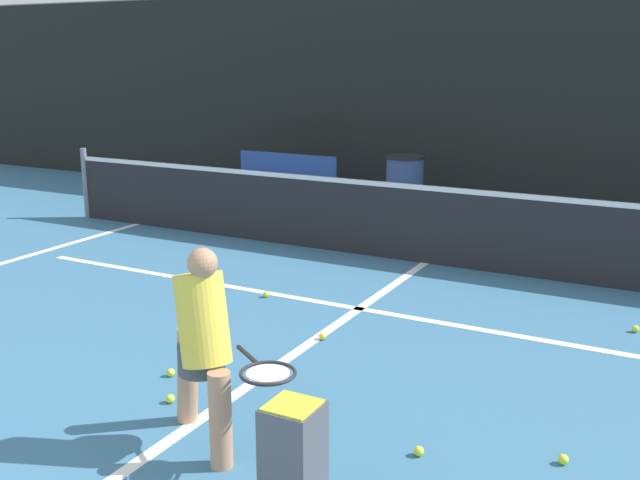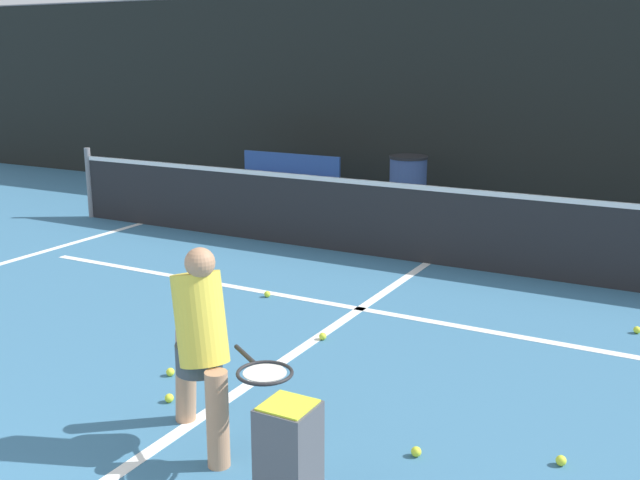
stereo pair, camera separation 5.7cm
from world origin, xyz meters
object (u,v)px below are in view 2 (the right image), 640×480
ball_hopper (289,463)px  trash_bin (408,188)px  courtside_bench (288,178)px  player_practicing (202,342)px

ball_hopper → trash_bin: (-2.31, 7.39, 0.12)m
courtside_bench → trash_bin: bearing=-0.1°
courtside_bench → player_practicing: bearing=-62.7°
trash_bin → ball_hopper: bearing=-72.6°
courtside_bench → ball_hopper: bearing=-58.7°
player_practicing → trash_bin: (-1.41, 6.93, -0.23)m
ball_hopper → courtside_bench: bearing=120.9°
player_practicing → courtside_bench: bearing=151.0°
ball_hopper → courtside_bench: courtside_bench is taller
ball_hopper → trash_bin: trash_bin is taller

